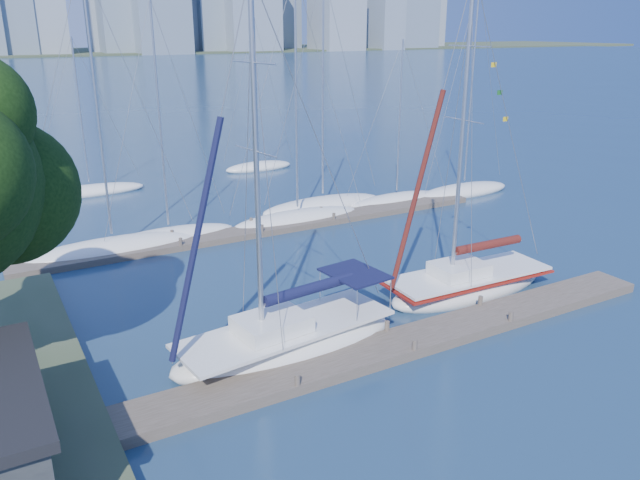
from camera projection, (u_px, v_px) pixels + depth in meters
ground at (400, 349)px, 24.47m from camera, size 700.00×700.00×0.00m
near_dock at (400, 344)px, 24.40m from camera, size 26.00×2.00×0.40m
far_dock at (272, 228)px, 38.51m from camera, size 30.00×1.80×0.36m
sailboat_navy at (286, 328)px, 23.87m from camera, size 9.59×4.09×14.30m
sailboat_maroon at (469, 270)px, 29.26m from camera, size 8.81×3.14×14.72m
bg_boat_0 at (113, 248)px, 34.75m from camera, size 9.90×3.56×15.55m
bg_boat_1 at (169, 236)px, 36.80m from camera, size 8.28×4.12×13.82m
bg_boat_2 at (298, 218)px, 40.15m from camera, size 9.13×3.50×15.41m
bg_boat_3 at (323, 205)px, 43.16m from camera, size 9.28×3.10×15.66m
bg_boat_4 at (396, 200)px, 44.69m from camera, size 7.86×3.47×11.51m
bg_boat_5 at (464, 190)px, 46.94m from camera, size 8.46×3.34×15.55m
bg_boat_6 at (90, 191)px, 46.95m from camera, size 8.34×3.85×11.66m
bg_boat_7 at (259, 166)px, 55.12m from camera, size 6.45×3.20×13.07m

